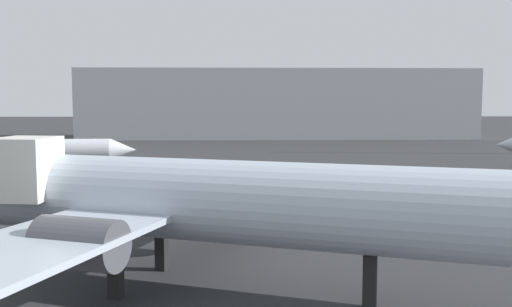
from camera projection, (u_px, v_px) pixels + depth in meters
name	position (u px, v px, depth m)	size (l,w,h in m)	color
airplane_at_gate	(160.00, 198.00, 25.04)	(35.01, 29.78, 11.53)	#B2BCCC
terminal_building	(277.00, 104.00, 129.24)	(88.02, 18.64, 15.48)	#999EA3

